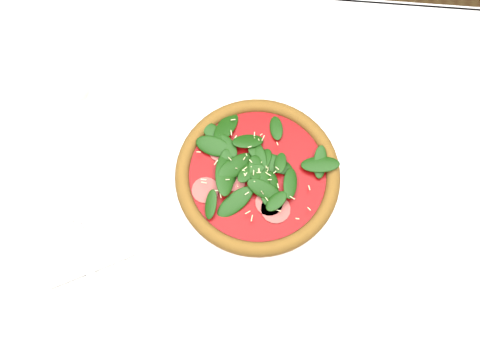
# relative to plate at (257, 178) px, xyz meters

# --- Properties ---
(ground) EXTENTS (6.00, 6.00, 0.00)m
(ground) POSITION_rel_plate_xyz_m (-0.06, -0.02, -0.76)
(ground) COLOR brown
(ground) RESTS_ON ground
(dining_table) EXTENTS (1.21, 0.81, 0.75)m
(dining_table) POSITION_rel_plate_xyz_m (-0.06, -0.02, -0.11)
(dining_table) COLOR silver
(dining_table) RESTS_ON ground
(plate) EXTENTS (0.32, 0.32, 0.01)m
(plate) POSITION_rel_plate_xyz_m (0.00, 0.00, 0.00)
(plate) COLOR white
(plate) RESTS_ON dining_table
(pizza) EXTENTS (0.32, 0.32, 0.04)m
(pizza) POSITION_rel_plate_xyz_m (0.00, -0.00, 0.02)
(pizza) COLOR #9C6125
(pizza) RESTS_ON plate
(wine_glass) EXTENTS (0.09, 0.09, 0.22)m
(wine_glass) POSITION_rel_plate_xyz_m (-0.30, 0.07, 0.15)
(wine_glass) COLOR white
(wine_glass) RESTS_ON dining_table
(napkin) EXTENTS (0.16, 0.12, 0.01)m
(napkin) POSITION_rel_plate_xyz_m (-0.27, -0.15, -0.00)
(napkin) COLOR silver
(napkin) RESTS_ON dining_table
(fork) EXTENTS (0.07, 0.13, 0.00)m
(fork) POSITION_rel_plate_xyz_m (-0.28, -0.13, 0.01)
(fork) COLOR silver
(fork) RESTS_ON napkin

